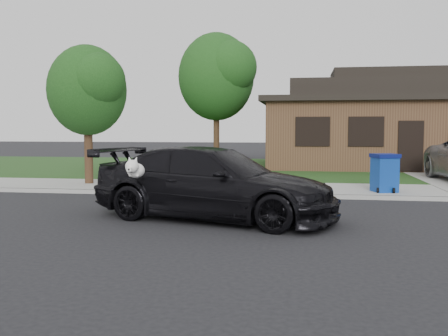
# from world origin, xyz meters

# --- Properties ---
(ground) EXTENTS (120.00, 120.00, 0.00)m
(ground) POSITION_xyz_m (0.00, 0.00, 0.00)
(ground) COLOR black
(ground) RESTS_ON ground
(sidewalk) EXTENTS (60.00, 3.00, 0.12)m
(sidewalk) POSITION_xyz_m (0.00, 5.00, 0.06)
(sidewalk) COLOR gray
(sidewalk) RESTS_ON ground
(curb) EXTENTS (60.00, 0.12, 0.12)m
(curb) POSITION_xyz_m (0.00, 3.50, 0.06)
(curb) COLOR gray
(curb) RESTS_ON ground
(lawn) EXTENTS (60.00, 13.00, 0.13)m
(lawn) POSITION_xyz_m (0.00, 13.00, 0.07)
(lawn) COLOR #193814
(lawn) RESTS_ON ground
(sedan) EXTENTS (5.75, 3.53, 1.56)m
(sedan) POSITION_xyz_m (-2.30, -0.06, 0.78)
(sedan) COLOR black
(sedan) RESTS_ON ground
(recycling_bin) EXTENTS (0.84, 0.84, 1.10)m
(recycling_bin) POSITION_xyz_m (1.94, 4.36, 0.68)
(recycling_bin) COLOR navy
(recycling_bin) RESTS_ON sidewalk
(house) EXTENTS (12.60, 8.60, 4.65)m
(house) POSITION_xyz_m (4.00, 15.00, 2.13)
(house) COLOR #422B1C
(house) RESTS_ON ground
(tree_0) EXTENTS (3.78, 3.60, 6.34)m
(tree_0) POSITION_xyz_m (-4.34, 12.88, 4.48)
(tree_0) COLOR #332114
(tree_0) RESTS_ON ground
(tree_2) EXTENTS (2.73, 2.60, 4.59)m
(tree_2) POSITION_xyz_m (-7.38, 5.11, 3.27)
(tree_2) COLOR #332114
(tree_2) RESTS_ON ground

